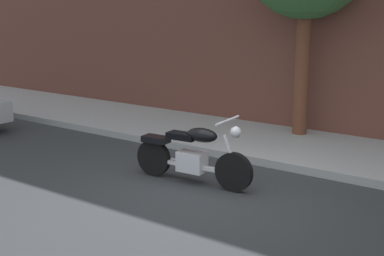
# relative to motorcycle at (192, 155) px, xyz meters

# --- Properties ---
(ground_plane) EXTENTS (60.00, 60.00, 0.00)m
(ground_plane) POSITION_rel_motorcycle_xyz_m (0.48, -0.34, -0.46)
(ground_plane) COLOR #303335
(sidewalk) EXTENTS (24.83, 2.57, 0.14)m
(sidewalk) POSITION_rel_motorcycle_xyz_m (0.48, 2.69, -0.39)
(sidewalk) COLOR #A1A1A1
(sidewalk) RESTS_ON ground
(motorcycle) EXTENTS (2.08, 0.70, 1.10)m
(motorcycle) POSITION_rel_motorcycle_xyz_m (0.00, 0.00, 0.00)
(motorcycle) COLOR black
(motorcycle) RESTS_ON ground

